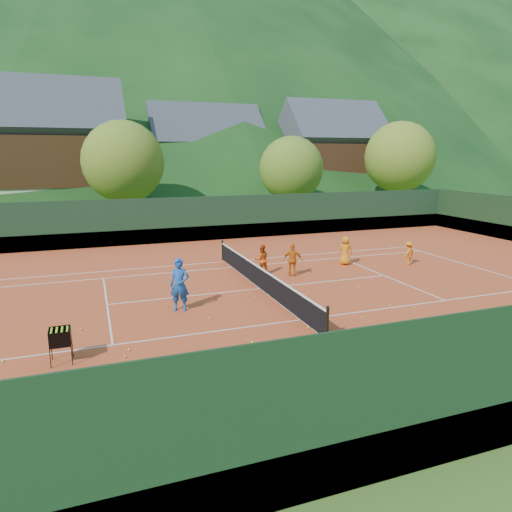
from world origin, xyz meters
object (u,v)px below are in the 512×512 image
object	(u,v)px
coach	(180,285)
student_d	(409,253)
chalet_mid	(205,161)
student_a	(262,259)
chalet_right	(331,159)
student_b	(293,260)
tennis_net	(260,278)
student_c	(345,251)
chalet_left	(49,156)
ball_hopper	(60,338)

from	to	relation	value
coach	student_d	xyz separation A→B (m)	(12.73, 3.06, -0.36)
student_d	chalet_mid	xyz separation A→B (m)	(-2.91, 32.58, 4.33)
student_a	chalet_right	world-z (taller)	chalet_right
coach	chalet_mid	distance (m)	37.18
coach	student_b	xyz separation A→B (m)	(6.01, 3.07, -0.20)
student_d	tennis_net	world-z (taller)	student_d
student_b	student_d	size ratio (longest dim) A/B	1.25
chalet_mid	student_b	bearing A→B (deg)	-96.68
student_c	student_d	size ratio (longest dim) A/B	1.20
student_c	chalet_right	xyz separation A→B (m)	(14.21, 27.38, 4.47)
student_a	tennis_net	xyz separation A→B (m)	(-0.92, -2.27, -0.24)
student_c	student_d	world-z (taller)	student_c
student_c	chalet_mid	xyz separation A→B (m)	(0.21, 31.38, 4.21)
student_a	chalet_left	xyz separation A→B (m)	(-10.92, 27.73, 4.89)
ball_hopper	chalet_mid	xyz separation A→B (m)	(13.79, 38.88, 4.22)
coach	chalet_right	bearing A→B (deg)	76.44
student_b	student_d	distance (m)	6.73
ball_hopper	chalet_left	xyz separation A→B (m)	(-2.21, 34.88, 4.88)
student_c	chalet_mid	size ratio (longest dim) A/B	0.12
student_d	chalet_right	bearing A→B (deg)	-135.87
ball_hopper	student_a	bearing A→B (deg)	39.40
student_c	chalet_mid	bearing A→B (deg)	-65.51
student_c	ball_hopper	xyz separation A→B (m)	(-13.59, -7.51, -0.02)
chalet_left	chalet_right	distance (m)	30.00
student_a	ball_hopper	bearing A→B (deg)	44.78
student_d	chalet_mid	size ratio (longest dim) A/B	0.10
student_a	chalet_left	world-z (taller)	chalet_left
student_a	student_c	xyz separation A→B (m)	(4.88, 0.36, 0.02)
student_c	student_d	xyz separation A→B (m)	(3.12, -1.20, -0.13)
student_a	ball_hopper	size ratio (longest dim) A/B	1.48
coach	student_c	size ratio (longest dim) A/B	1.31
chalet_mid	tennis_net	bearing A→B (deg)	-100.01
chalet_right	chalet_left	bearing A→B (deg)	-180.00
coach	chalet_mid	world-z (taller)	chalet_mid
chalet_left	student_d	bearing A→B (deg)	-56.51
student_d	tennis_net	distance (m)	9.02
student_c	tennis_net	xyz separation A→B (m)	(-5.79, -2.62, -0.26)
coach	student_d	world-z (taller)	coach
chalet_left	student_c	bearing A→B (deg)	-60.02
student_d	student_c	bearing A→B (deg)	-45.73
chalet_left	chalet_right	xyz separation A→B (m)	(30.00, 0.00, -0.39)
coach	tennis_net	world-z (taller)	coach
student_a	chalet_mid	size ratio (longest dim) A/B	0.12
student_b	chalet_mid	bearing A→B (deg)	-72.61
ball_hopper	chalet_mid	distance (m)	41.47
student_a	student_d	world-z (taller)	student_a
coach	student_a	world-z (taller)	coach
student_c	chalet_left	size ratio (longest dim) A/B	0.11
student_a	chalet_right	xyz separation A→B (m)	(19.08, 27.73, 4.50)
coach	student_a	bearing A→B (deg)	62.93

